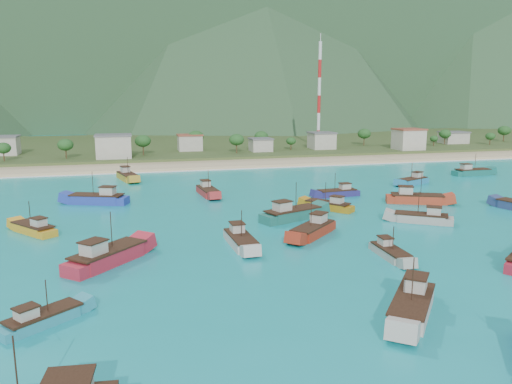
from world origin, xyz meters
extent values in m
plane|color=#0C7888|center=(0.00, 0.00, 0.00)|extent=(600.00, 600.00, 0.00)
cube|color=beige|center=(0.00, 79.00, 0.00)|extent=(400.00, 18.00, 1.20)
cube|color=#385123|center=(0.00, 140.00, 0.00)|extent=(400.00, 110.00, 2.40)
cube|color=white|center=(0.00, 69.50, 0.00)|extent=(400.00, 2.50, 0.08)
cube|color=#385942|center=(120.00, 400.00, 100.00)|extent=(1100.00, 160.00, 200.00)
cube|color=#284C2D|center=(-40.00, 300.00, 75.00)|extent=(800.00, 160.00, 150.00)
cone|color=#284C2D|center=(60.00, 300.00, 85.00)|extent=(280.00, 280.00, 170.00)
cube|color=beige|center=(-63.98, 111.88, 4.64)|extent=(7.49, 8.19, 6.07)
cube|color=beige|center=(-28.09, 93.31, 5.21)|extent=(11.04, 8.57, 7.22)
cube|color=beige|center=(-1.18, 109.15, 4.37)|extent=(8.58, 7.16, 5.54)
cube|color=beige|center=(23.69, 100.55, 3.76)|extent=(7.44, 7.50, 4.31)
cube|color=beige|center=(48.59, 102.89, 4.54)|extent=(8.72, 8.41, 5.87)
cube|color=beige|center=(79.21, 91.84, 5.31)|extent=(9.76, 8.68, 7.42)
cube|color=beige|center=(111.26, 108.93, 3.86)|extent=(10.55, 7.55, 4.52)
cylinder|color=red|center=(49.18, 108.00, 4.96)|extent=(1.20, 1.20, 6.71)
cylinder|color=white|center=(49.18, 108.00, 11.67)|extent=(1.20, 1.20, 6.71)
cylinder|color=red|center=(49.18, 108.00, 18.39)|extent=(1.20, 1.20, 6.71)
cylinder|color=white|center=(49.18, 108.00, 25.10)|extent=(1.20, 1.20, 6.71)
cylinder|color=red|center=(49.18, 108.00, 31.82)|extent=(1.20, 1.20, 6.71)
cylinder|color=white|center=(49.18, 108.00, 38.53)|extent=(1.20, 1.20, 6.71)
cube|color=#AF2C2C|center=(-7.05, 31.85, 0.54)|extent=(3.96, 10.53, 1.87)
cube|color=beige|center=(-7.24, 33.95, 2.23)|extent=(2.09, 2.50, 1.52)
cylinder|color=#382114|center=(-7.00, 31.27, 3.58)|extent=(0.12, 0.12, 4.21)
cube|color=#BEB4AB|center=(3.04, -34.22, 0.63)|extent=(9.79, 10.88, 2.06)
cube|color=beige|center=(4.52, -32.43, 2.50)|extent=(3.24, 3.31, 1.67)
cylinder|color=#382114|center=(2.63, -34.72, 3.98)|extent=(0.12, 0.12, 4.64)
cylinder|color=#382114|center=(-31.76, -43.51, 4.34)|extent=(0.12, 0.12, 5.01)
cube|color=#A69F95|center=(25.18, -1.35, 0.51)|extent=(9.90, 8.01, 1.81)
cube|color=beige|center=(26.86, -2.49, 2.15)|extent=(2.90, 2.78, 1.47)
cylinder|color=#382114|center=(24.71, -1.04, 3.45)|extent=(0.12, 0.12, 4.07)
cube|color=#16655C|center=(68.72, 41.34, 0.59)|extent=(10.88, 3.29, 1.97)
cube|color=beige|center=(66.50, 41.32, 2.38)|extent=(2.48, 2.01, 1.60)
cylinder|color=#382114|center=(69.33, 41.34, 3.79)|extent=(0.12, 0.12, 4.44)
cube|color=#B4381F|center=(33.35, 12.86, 0.65)|extent=(11.98, 7.71, 2.10)
cube|color=beige|center=(31.17, 13.79, 2.56)|extent=(3.25, 2.99, 1.71)
cylinder|color=#382114|center=(33.95, 12.60, 4.07)|extent=(0.12, 0.12, 4.73)
cube|color=teal|center=(44.65, 32.82, 0.50)|extent=(10.19, 6.76, 1.79)
cube|color=beige|center=(46.49, 33.66, 2.12)|extent=(2.79, 2.58, 1.46)
cylinder|color=#382114|center=(44.14, 32.58, 3.41)|extent=(0.12, 0.12, 4.04)
cube|color=orange|center=(-39.38, 8.47, 0.46)|extent=(8.12, 9.16, 1.73)
cube|color=beige|center=(-38.16, 6.95, 2.03)|extent=(2.71, 2.77, 1.40)
cylinder|color=#382114|center=(-39.72, 8.89, 3.27)|extent=(0.12, 0.12, 3.88)
cube|color=#1D6459|center=(4.15, 6.34, 0.70)|extent=(12.53, 7.75, 2.19)
cube|color=beige|center=(1.86, 5.43, 2.68)|extent=(3.36, 3.06, 1.78)
cylinder|color=#382114|center=(4.79, 6.59, 4.26)|extent=(0.12, 0.12, 4.93)
cube|color=#B72233|center=(-27.07, -10.12, 0.73)|extent=(11.09, 11.61, 2.25)
cube|color=beige|center=(-28.78, -11.99, 2.77)|extent=(3.58, 3.61, 1.83)
cylinder|color=#382114|center=(-26.59, -9.60, 4.39)|extent=(0.12, 0.12, 5.07)
cube|color=#A12C18|center=(3.78, -4.41, 0.58)|extent=(10.08, 9.74, 1.97)
cube|color=beige|center=(5.40, -2.89, 2.37)|extent=(3.15, 3.13, 1.60)
cylinder|color=#382114|center=(3.34, -4.83, 3.78)|extent=(0.12, 0.12, 4.43)
cube|color=#BB9029|center=(-24.15, 57.16, 0.61)|extent=(5.92, 11.55, 2.02)
cube|color=beige|center=(-24.71, 59.36, 2.44)|extent=(2.59, 2.94, 1.64)
cylinder|color=#382114|center=(-24.00, 56.55, 3.88)|extent=(0.12, 0.12, 4.54)
cube|color=beige|center=(-8.46, -6.92, 0.52)|extent=(3.33, 10.19, 1.84)
cube|color=beige|center=(-8.53, -4.86, 2.18)|extent=(1.93, 2.36, 1.49)
cylinder|color=#382114|center=(-8.44, -7.49, 3.50)|extent=(0.12, 0.12, 4.13)
cube|color=#263BA6|center=(-30.48, 28.98, 0.69)|extent=(12.44, 7.63, 2.18)
cube|color=beige|center=(-28.20, 28.09, 2.66)|extent=(3.33, 3.03, 1.77)
cylinder|color=#382114|center=(-31.12, 29.22, 4.23)|extent=(0.12, 0.12, 4.90)
cube|color=#B37714|center=(13.32, 12.21, 0.48)|extent=(8.28, 9.28, 1.75)
cube|color=beige|center=(14.56, 10.68, 2.06)|extent=(2.75, 2.81, 1.42)
cylinder|color=#382114|center=(12.97, 12.64, 3.32)|extent=(0.12, 0.12, 3.94)
cube|color=teal|center=(-32.69, -27.05, 0.34)|extent=(7.90, 6.99, 1.49)
cube|color=beige|center=(-34.00, -28.09, 1.69)|extent=(2.39, 2.33, 1.21)
cylinder|color=#382114|center=(-32.33, -26.76, 2.76)|extent=(0.12, 0.12, 3.35)
cube|color=navy|center=(20.23, 23.56, 0.47)|extent=(9.72, 3.58, 1.73)
cube|color=beige|center=(22.17, 23.72, 2.03)|extent=(2.30, 1.92, 1.41)
cylinder|color=#382114|center=(19.69, 23.51, 3.28)|extent=(0.12, 0.12, 3.90)
cube|color=#A39F95|center=(10.27, -17.27, 0.36)|extent=(2.72, 8.41, 1.52)
cube|color=beige|center=(10.33, -15.56, 1.73)|extent=(1.58, 1.94, 1.23)
cylinder|color=#382114|center=(10.26, -17.74, 2.82)|extent=(0.12, 0.12, 3.41)
camera|label=1|loc=(-24.15, -75.94, 21.95)|focal=35.00mm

